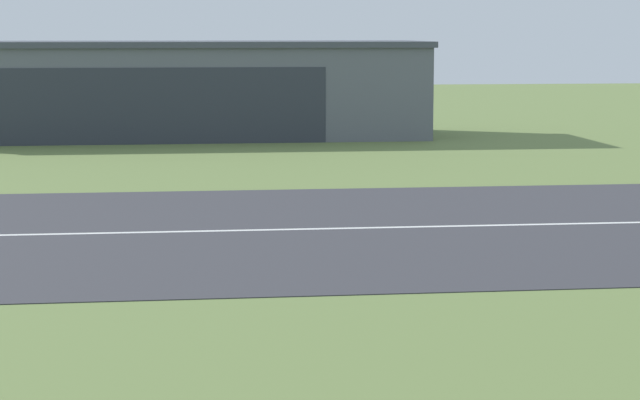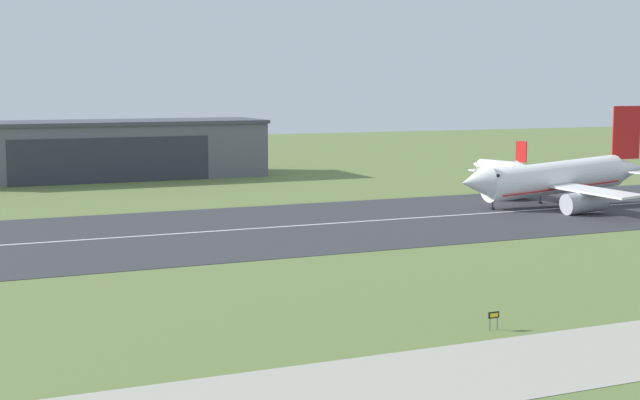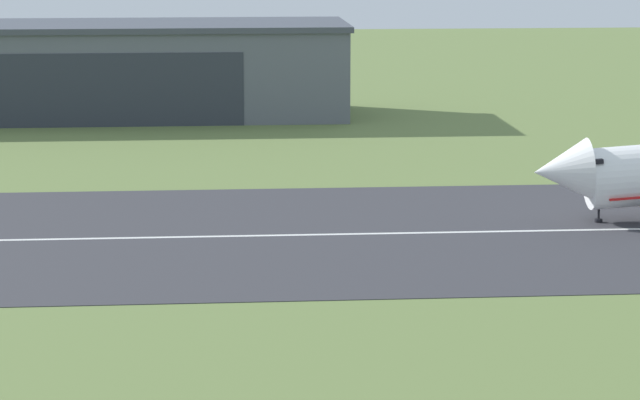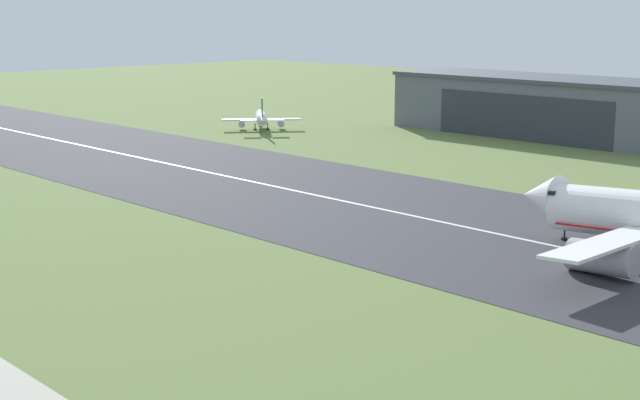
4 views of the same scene
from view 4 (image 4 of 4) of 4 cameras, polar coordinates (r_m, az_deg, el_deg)
The scene contains 5 objects.
ground_plane at distance 134.38m, azimuth -19.38°, elevation -1.88°, with size 640.19×640.19×0.00m, color olive.
runway_strip at distance 160.03m, azimuth -3.34°, elevation 0.96°, with size 400.19×51.88×0.06m, color #333338.
runway_centreline at distance 160.03m, azimuth -3.34°, elevation 0.97°, with size 360.17×0.70×0.01m, color silver.
hangar_building at distance 228.85m, azimuth 14.39°, elevation 5.80°, with size 81.63×24.35×14.70m.
airplane_parked_centre at distance 234.28m, azimuth -3.78°, elevation 5.23°, with size 19.75×19.65×9.23m.
Camera 4 is at (119.61, -4.18, 30.73)m, focal length 50.00 mm.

